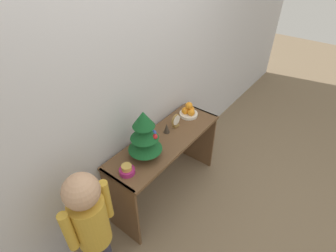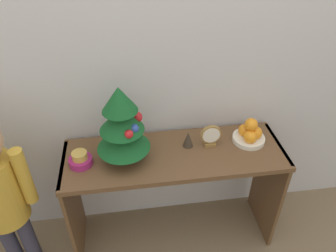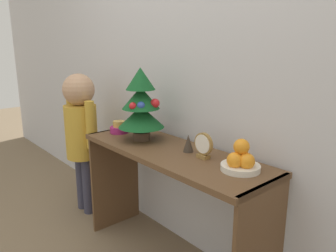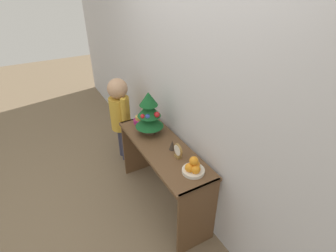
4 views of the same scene
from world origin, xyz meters
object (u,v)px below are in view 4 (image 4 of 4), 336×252
at_px(figurine, 172,145).
at_px(child_figure, 120,111).
at_px(mini_tree, 149,113).
at_px(singing_bowl, 139,120).
at_px(fruit_bowl, 194,167).
at_px(desk_clock, 178,151).

relative_size(figurine, child_figure, 0.09).
distance_m(mini_tree, singing_bowl, 0.30).
bearing_deg(singing_bowl, fruit_bowl, 3.79).
relative_size(desk_clock, child_figure, 0.12).
xyz_separation_m(mini_tree, fruit_bowl, (0.72, 0.05, -0.17)).
xyz_separation_m(fruit_bowl, child_figure, (-1.38, -0.13, -0.08)).
distance_m(mini_tree, desk_clock, 0.51).
distance_m(desk_clock, child_figure, 1.16).
height_order(fruit_bowl, singing_bowl, fruit_bowl).
xyz_separation_m(mini_tree, figurine, (0.36, 0.06, -0.18)).
xyz_separation_m(figurine, child_figure, (-1.03, -0.14, -0.08)).
bearing_deg(mini_tree, desk_clock, 4.93).
bearing_deg(figurine, mini_tree, -171.17).
height_order(mini_tree, figurine, mini_tree).
xyz_separation_m(singing_bowl, desk_clock, (0.72, 0.06, 0.04)).
relative_size(singing_bowl, child_figure, 0.11).
height_order(fruit_bowl, figurine, fruit_bowl).
distance_m(singing_bowl, desk_clock, 0.72).
relative_size(fruit_bowl, singing_bowl, 1.50).
bearing_deg(desk_clock, singing_bowl, -175.61).
distance_m(fruit_bowl, desk_clock, 0.23).
bearing_deg(singing_bowl, figurine, 6.64).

